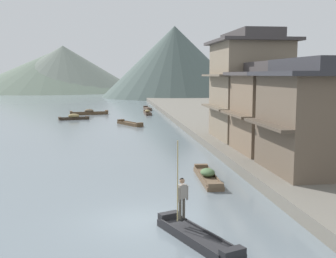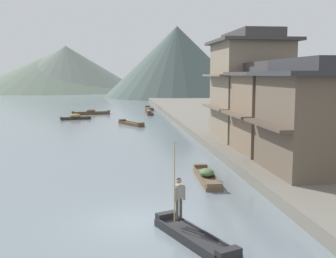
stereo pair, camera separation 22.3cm
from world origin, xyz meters
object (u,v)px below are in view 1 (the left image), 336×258
Objects in this scene: boat_moored_third at (89,113)px; house_waterfront_second at (279,108)px; boat_midriver_upstream at (147,113)px; boat_moored_second at (130,124)px; boat_midriver_drifting at (208,176)px; house_waterfront_tall at (249,86)px; boat_moored_far at (74,117)px; boatman_person at (182,194)px; house_waterfront_nearest at (311,117)px; boat_foreground_poled at (197,238)px; boat_moored_nearest at (147,109)px.

house_waterfront_second reaches higher than boat_moored_third.
house_waterfront_second is (6.28, -35.47, 3.43)m from boat_midriver_upstream.
boat_moored_second is at bearing -102.80° from boat_midriver_upstream.
boat_moored_third reaches higher than boat_midriver_drifting.
boat_moored_far is at bearing 126.11° from house_waterfront_tall.
boatman_person is 48.14m from boat_midriver_upstream.
boatman_person is 0.67× the size of boat_moored_second.
house_waterfront_nearest reaches higher than boatman_person.
boat_moored_third is at bearing 111.63° from boat_moored_second.
boat_midriver_drifting is at bearing -82.79° from boat_moored_second.
boat_moored_third is 6.97m from boat_moored_far.
boatman_person is 0.46× the size of house_waterfront_nearest.
boat_midriver_upstream reaches higher than boat_moored_second.
boatman_person is 0.62× the size of boat_midriver_drifting.
boat_moored_far is (-8.15, 42.19, 0.12)m from boat_foreground_poled.
house_waterfront_second is at bearing -79.96° from boat_midriver_upstream.
boat_moored_second is (-1.06, 35.13, -0.01)m from boat_foreground_poled.
boat_moored_third is 8.64m from boat_midriver_upstream.
house_waterfront_tall reaches higher than house_waterfront_nearest.
boatman_person is at bearing -109.45° from boat_midriver_drifting.
boat_moored_nearest is 0.84× the size of house_waterfront_nearest.
boat_foreground_poled is 0.96× the size of boat_moored_second.
boat_moored_nearest is 1.12× the size of boat_midriver_drifting.
house_waterfront_tall is (14.77, -29.22, 4.64)m from boat_moored_third.
boat_foreground_poled reaches higher than boat_moored_nearest.
boat_moored_second is at bearing 91.73° from boat_foreground_poled.
house_waterfront_tall reaches higher than boat_moored_third.
house_waterfront_second is (0.63, 5.99, 0.00)m from house_waterfront_nearest.
boat_moored_far reaches higher than boat_midriver_upstream.
boat_midriver_drifting is (10.45, -33.59, -0.06)m from boat_moored_far.
boat_midriver_drifting is (2.30, 8.60, 0.05)m from boat_foreground_poled.
boat_midriver_upstream is at bearing 0.11° from boat_moored_third.
house_waterfront_tall is (0.48, 12.22, 1.29)m from house_waterfront_nearest.
house_waterfront_second is at bearing 84.03° from house_waterfront_nearest.
boat_midriver_upstream is at bearing 77.20° from boat_moored_second.
boat_moored_far is 0.62× the size of house_waterfront_nearest.
boat_moored_far is 12.29m from boat_midriver_upstream.
boat_moored_far is 33.25m from house_waterfront_second.
boat_moored_third is 33.07m from house_waterfront_tall.
boat_moored_second is 0.68× the size of house_waterfront_second.
boat_midriver_upstream is at bearing 33.62° from boat_moored_far.
boat_moored_nearest is 22.19m from boat_moored_second.
boat_moored_third reaches higher than boat_moored_nearest.
boat_moored_far is at bearing 107.27° from boat_midriver_drifting.
boat_midriver_drifting is (8.85, -40.38, -0.06)m from boat_moored_third.
house_waterfront_tall is (-0.15, 6.23, 1.29)m from house_waterfront_second.
boat_foreground_poled is at bearing -104.96° from boat_midriver_drifting.
boat_moored_far is at bearing -126.28° from boat_moored_nearest.
boat_moored_second is (-3.78, -21.86, 0.02)m from boat_moored_nearest.
boat_midriver_upstream is (3.15, 13.86, 0.03)m from boat_moored_second.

